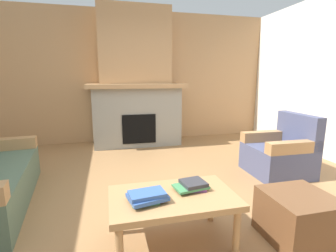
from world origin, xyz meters
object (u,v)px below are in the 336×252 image
ottoman (298,217)px  coffee_table (173,201)px  fireplace (136,87)px  armchair (280,153)px

ottoman → coffee_table: bearing=169.4°
fireplace → armchair: (1.78, -2.14, -0.87)m
armchair → coffee_table: 2.18m
fireplace → armchair: 2.92m
ottoman → armchair: bearing=57.2°
fireplace → armchair: bearing=-50.3°
armchair → coffee_table: size_ratio=0.85×
fireplace → ottoman: 3.70m
armchair → coffee_table: armchair is taller
coffee_table → fireplace: bearing=88.3°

